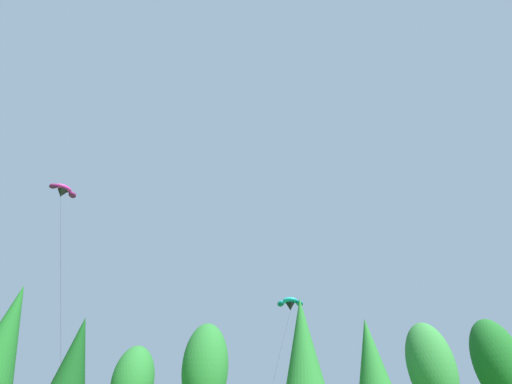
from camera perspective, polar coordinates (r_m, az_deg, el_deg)
name	(u,v)px	position (r m, az deg, el deg)	size (l,w,h in m)	color
treeline_tree_c	(5,337)	(48.09, -36.13, -18.77)	(4.90, 4.90, 14.99)	#472D19
treeline_tree_d	(74,360)	(44.15, -27.83, -23.34)	(4.13, 4.13, 11.49)	#472D19
treeline_tree_e	(133,382)	(40.43, -19.72, -27.50)	(4.06, 4.06, 8.39)	#472D19
treeline_tree_f	(205,367)	(39.61, -8.39, -26.71)	(4.69, 4.69, 10.70)	#472D19
treeline_tree_g	(303,346)	(41.52, 7.77, -23.92)	(4.66, 4.66, 13.90)	#472D19
treeline_tree_h	(371,361)	(41.20, 18.54, -24.96)	(4.08, 4.08, 11.26)	#472D19
treeline_tree_i	(431,366)	(43.98, 26.99, -24.30)	(4.75, 4.75, 10.94)	#472D19
treeline_tree_j	(498,363)	(49.20, 35.16, -22.17)	(4.95, 4.95, 11.67)	#472D19
parafoil_kite_high_magenta	(63,191)	(36.92, -29.33, 0.15)	(9.76, 10.00, 18.99)	#D12893
parafoil_kite_mid_teal	(290,304)	(44.58, 5.66, -17.90)	(6.67, 15.57, 13.06)	teal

